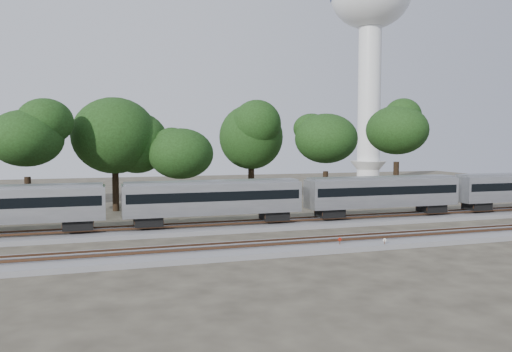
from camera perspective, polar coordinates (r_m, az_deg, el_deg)
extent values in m
plane|color=#383328|center=(41.93, -1.90, -7.52)|extent=(160.00, 160.00, 0.00)
cube|color=slate|center=(47.61, -3.83, -5.89)|extent=(160.00, 5.00, 0.40)
cube|color=brown|center=(46.84, -3.62, -5.49)|extent=(160.00, 0.08, 0.15)
cube|color=brown|center=(48.22, -4.03, -5.22)|extent=(160.00, 0.08, 0.15)
cube|color=slate|center=(38.13, -0.30, -8.37)|extent=(160.00, 5.00, 0.40)
cube|color=brown|center=(37.37, 0.03, -7.91)|extent=(160.00, 0.08, 0.15)
cube|color=brown|center=(38.71, -0.61, -7.50)|extent=(160.00, 0.08, 0.15)
cube|color=silver|center=(46.65, -27.16, -3.01)|extent=(16.70, 2.88, 2.88)
cube|color=black|center=(46.61, -27.17, -2.66)|extent=(16.12, 2.93, 0.86)
cube|color=gray|center=(46.50, -27.21, -1.19)|extent=(16.32, 2.30, 0.34)
cube|color=black|center=(46.24, -19.65, -5.20)|extent=(2.50, 2.11, 0.86)
cube|color=silver|center=(47.01, -4.88, -2.53)|extent=(16.70, 2.88, 2.88)
cube|color=black|center=(46.98, -4.89, -2.18)|extent=(16.12, 2.93, 0.86)
cube|color=gray|center=(46.87, -4.89, -0.72)|extent=(16.32, 2.30, 0.34)
cube|color=black|center=(46.36, -12.22, -5.04)|extent=(2.50, 2.11, 0.86)
cube|color=black|center=(48.90, 2.09, -4.48)|extent=(2.50, 2.11, 0.86)
cube|color=silver|center=(53.83, 14.27, -1.81)|extent=(16.70, 2.88, 2.88)
cube|color=black|center=(53.80, 14.28, -1.51)|extent=(16.12, 2.93, 0.86)
cube|color=gray|center=(53.70, 14.30, -0.23)|extent=(16.32, 2.30, 0.34)
cube|color=black|center=(51.17, 8.44, -4.14)|extent=(2.50, 2.11, 0.86)
cube|color=black|center=(57.42, 19.40, -3.44)|extent=(2.50, 2.11, 0.86)
cube|color=black|center=(61.16, 23.91, -3.11)|extent=(2.50, 2.11, 0.86)
cylinder|color=#512D19|center=(39.40, 9.56, -7.69)|extent=(0.06, 0.06, 0.84)
cylinder|color=#A1190B|center=(39.33, 9.56, -7.16)|extent=(0.30, 0.08, 0.30)
cylinder|color=#512D19|center=(40.21, 14.47, -7.58)|extent=(0.05, 0.05, 0.77)
cylinder|color=silver|center=(40.15, 14.48, -7.10)|extent=(0.27, 0.10, 0.27)
cube|color=#512D19|center=(39.16, 8.88, -8.17)|extent=(0.58, 0.47, 0.30)
cylinder|color=silver|center=(101.80, 12.80, 7.93)|extent=(4.43, 4.43, 31.04)
cone|color=silver|center=(101.74, 12.69, 0.44)|extent=(7.10, 7.10, 4.43)
cylinder|color=black|center=(57.19, -24.59, -2.42)|extent=(0.70, 0.70, 4.67)
ellipsoid|color=black|center=(56.87, -24.78, 3.94)|extent=(8.80, 8.80, 7.48)
cylinder|color=black|center=(62.16, -15.74, -1.63)|extent=(0.70, 0.70, 4.86)
ellipsoid|color=black|center=(61.88, -15.86, 4.46)|extent=(9.17, 9.17, 7.80)
cylinder|color=black|center=(60.11, -8.53, -2.27)|extent=(0.70, 0.70, 3.71)
ellipsoid|color=black|center=(59.77, -8.58, 2.54)|extent=(7.00, 7.00, 5.95)
cylinder|color=black|center=(69.61, -0.55, -0.91)|extent=(0.70, 0.70, 4.82)
ellipsoid|color=black|center=(69.35, -0.56, 4.48)|extent=(9.09, 9.09, 7.73)
cylinder|color=black|center=(62.02, 7.94, -1.62)|extent=(0.70, 0.70, 4.68)
ellipsoid|color=black|center=(61.73, 8.00, 4.27)|extent=(8.83, 8.83, 7.51)
cylinder|color=black|center=(75.67, 15.70, -0.45)|extent=(0.70, 0.70, 5.38)
ellipsoid|color=black|center=(75.47, 15.81, 5.08)|extent=(10.14, 10.14, 8.62)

